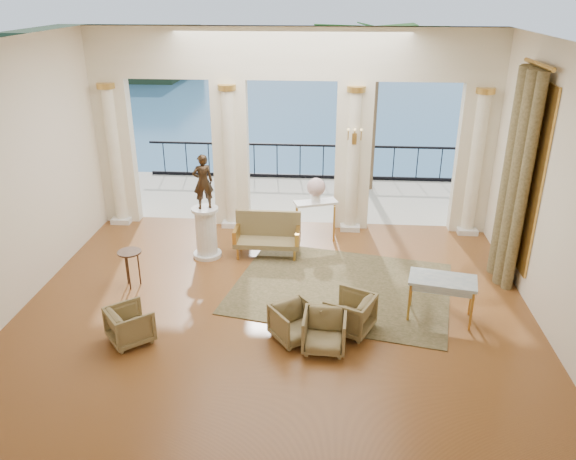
# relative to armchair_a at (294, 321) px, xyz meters

# --- Properties ---
(floor) EXTENTS (9.00, 9.00, 0.00)m
(floor) POSITION_rel_armchair_a_xyz_m (-0.40, 0.93, -0.33)
(floor) COLOR #452710
(floor) RESTS_ON ground
(room_walls) EXTENTS (9.00, 9.00, 9.00)m
(room_walls) POSITION_rel_armchair_a_xyz_m (-0.40, -0.19, 2.55)
(room_walls) COLOR white
(room_walls) RESTS_ON ground
(arcade) EXTENTS (9.00, 0.56, 4.50)m
(arcade) POSITION_rel_armchair_a_xyz_m (-0.40, 4.75, 2.25)
(arcade) COLOR beige
(arcade) RESTS_ON ground
(terrace) EXTENTS (10.00, 3.60, 0.10)m
(terrace) POSITION_rel_armchair_a_xyz_m (-0.40, 6.73, -0.38)
(terrace) COLOR beige
(terrace) RESTS_ON ground
(balustrade) EXTENTS (9.00, 0.06, 1.03)m
(balustrade) POSITION_rel_armchair_a_xyz_m (-0.40, 8.33, 0.08)
(balustrade) COLOR black
(balustrade) RESTS_ON terrace
(palm_tree) EXTENTS (2.00, 2.00, 4.50)m
(palm_tree) POSITION_rel_armchair_a_xyz_m (1.60, 7.53, 3.76)
(palm_tree) COLOR #4C3823
(palm_tree) RESTS_ON terrace
(headland) EXTENTS (22.00, 18.00, 6.00)m
(headland) POSITION_rel_armchair_a_xyz_m (-30.40, 70.93, -3.33)
(headland) COLOR black
(headland) RESTS_ON sea
(sea) EXTENTS (160.00, 160.00, 0.00)m
(sea) POSITION_rel_armchair_a_xyz_m (-0.40, 60.93, -6.33)
(sea) COLOR teal
(sea) RESTS_ON ground
(curtain) EXTENTS (0.33, 1.40, 4.09)m
(curtain) POSITION_rel_armchair_a_xyz_m (3.89, 2.43, 1.69)
(curtain) COLOR #4B4327
(curtain) RESTS_ON ground
(window_frame) EXTENTS (0.04, 1.60, 3.40)m
(window_frame) POSITION_rel_armchair_a_xyz_m (4.07, 2.43, 1.77)
(window_frame) COLOR gold
(window_frame) RESTS_ON room_walls
(wall_sconce) EXTENTS (0.30, 0.11, 0.33)m
(wall_sconce) POSITION_rel_armchair_a_xyz_m (1.00, 4.43, 1.90)
(wall_sconce) COLOR gold
(wall_sconce) RESTS_ON arcade
(rug) EXTENTS (4.51, 3.82, 0.02)m
(rug) POSITION_rel_armchair_a_xyz_m (0.78, 1.73, -0.32)
(rug) COLOR #35371C
(rug) RESTS_ON ground
(armchair_a) EXTENTS (0.88, 0.87, 0.66)m
(armchair_a) POSITION_rel_armchair_a_xyz_m (0.00, 0.00, 0.00)
(armchair_a) COLOR #483E22
(armchair_a) RESTS_ON ground
(armchair_b) EXTENTS (0.70, 0.66, 0.69)m
(armchair_b) POSITION_rel_armchair_a_xyz_m (0.49, -0.23, 0.01)
(armchair_b) COLOR #483E22
(armchair_b) RESTS_ON ground
(armchair_c) EXTENTS (0.88, 0.90, 0.71)m
(armchair_c) POSITION_rel_armchair_a_xyz_m (0.89, 0.31, 0.03)
(armchair_c) COLOR #483E22
(armchair_c) RESTS_ON ground
(armchair_d) EXTENTS (0.87, 0.87, 0.66)m
(armchair_d) POSITION_rel_armchair_a_xyz_m (-2.61, -0.27, -0.00)
(armchair_d) COLOR #483E22
(armchair_d) RESTS_ON ground
(settee) EXTENTS (1.39, 0.59, 0.92)m
(settee) POSITION_rel_armchair_a_xyz_m (-0.78, 3.10, 0.12)
(settee) COLOR #483E22
(settee) RESTS_ON ground
(game_table) EXTENTS (1.21, 0.81, 0.76)m
(game_table) POSITION_rel_armchair_a_xyz_m (2.44, 0.82, 0.35)
(game_table) COLOR #90A9B6
(game_table) RESTS_ON ground
(pedestal) EXTENTS (0.60, 0.60, 1.09)m
(pedestal) POSITION_rel_armchair_a_xyz_m (-2.04, 2.89, 0.19)
(pedestal) COLOR silver
(pedestal) RESTS_ON ground
(statue) EXTENTS (0.49, 0.41, 1.13)m
(statue) POSITION_rel_armchair_a_xyz_m (-2.04, 2.89, 1.33)
(statue) COLOR #322316
(statue) RESTS_ON pedestal
(console_table) EXTENTS (1.01, 0.66, 0.89)m
(console_table) POSITION_rel_armchair_a_xyz_m (0.20, 3.98, 0.41)
(console_table) COLOR silver
(console_table) RESTS_ON ground
(urn) EXTENTS (0.40, 0.40, 0.54)m
(urn) POSITION_rel_armchair_a_xyz_m (0.20, 3.98, 0.87)
(urn) COLOR white
(urn) RESTS_ON console_table
(side_table) EXTENTS (0.44, 0.44, 0.72)m
(side_table) POSITION_rel_armchair_a_xyz_m (-3.19, 1.51, 0.29)
(side_table) COLOR black
(side_table) RESTS_ON ground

